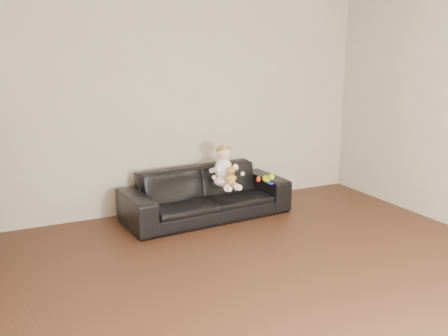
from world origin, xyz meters
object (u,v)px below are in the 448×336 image
sofa (206,194)px  baby (225,169)px  toy_green (267,179)px  toy_blue_disc (271,183)px  toy_rattle (258,180)px  teddy_bear (231,176)px

sofa → baby: (0.19, -0.11, 0.30)m
baby → toy_green: size_ratio=3.94×
baby → toy_green: bearing=4.6°
sofa → toy_blue_disc: bearing=-19.8°
sofa → toy_green: 0.75m
sofa → baby: size_ratio=3.97×
toy_green → baby: bearing=174.8°
baby → toy_rattle: (0.45, 0.00, -0.18)m
teddy_bear → toy_blue_disc: teddy_bear is taller
sofa → toy_green: sofa is taller
teddy_bear → toy_green: (0.53, 0.10, -0.12)m
baby → teddy_bear: baby is taller
baby → sofa: bearing=160.3°
toy_green → toy_rattle: 0.10m
toy_green → toy_rattle: bearing=147.1°
teddy_bear → toy_rattle: teddy_bear is taller
sofa → toy_blue_disc: (0.75, -0.21, 0.10)m
baby → toy_rattle: size_ratio=8.01×
toy_green → toy_blue_disc: toy_green is taller
teddy_bear → toy_green: 0.55m
baby → toy_blue_disc: (0.56, -0.11, -0.21)m
teddy_bear → toy_blue_disc: 0.58m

